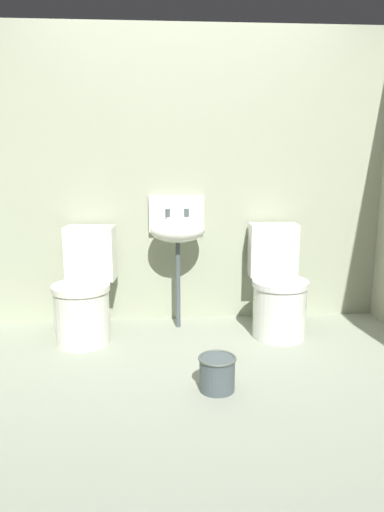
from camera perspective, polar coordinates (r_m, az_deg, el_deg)
The scene contains 6 objects.
ground_plane at distance 2.98m, azimuth 0.43°, elevation -15.24°, with size 3.50×2.63×0.08m, color gray.
wall_back at distance 3.80m, azimuth -1.05°, elevation 8.96°, with size 3.50×0.10×2.22m, color #9BA288.
toilet_left at distance 3.57m, azimuth -12.37°, elevation -4.42°, with size 0.46×0.64×0.78m.
toilet_right at distance 3.65m, azimuth 9.91°, elevation -3.96°, with size 0.41×0.60×0.78m.
sink at distance 3.63m, azimuth -1.71°, elevation 3.16°, with size 0.42×0.35×0.99m.
bucket at distance 2.85m, azimuth 2.94°, elevation -13.40°, with size 0.22×0.22×0.20m.
Camera 1 is at (-0.23, -2.62, 1.35)m, focal length 34.39 mm.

